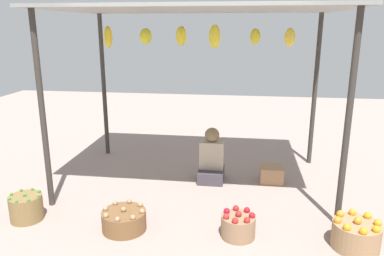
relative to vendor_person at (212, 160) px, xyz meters
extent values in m
plane|color=gray|center=(-0.20, -0.07, -0.30)|extent=(14.00, 14.00, 0.00)
cylinder|color=#38332D|center=(-1.92, -1.07, 0.89)|extent=(0.07, 0.07, 2.37)
cylinder|color=#38332D|center=(1.53, -1.07, 0.89)|extent=(0.07, 0.07, 2.37)
cylinder|color=#38332D|center=(-1.92, 0.93, 0.89)|extent=(0.07, 0.07, 2.37)
cylinder|color=#38332D|center=(1.53, 0.93, 0.89)|extent=(0.07, 0.07, 2.37)
cube|color=gray|center=(-0.20, -0.07, 2.09)|extent=(3.75, 2.30, 0.04)
ellipsoid|color=yellow|center=(-1.37, -0.21, 1.74)|extent=(0.11, 0.11, 0.28)
ellipsoid|color=yellow|center=(-0.96, 0.15, 1.74)|extent=(0.17, 0.17, 0.22)
ellipsoid|color=yellow|center=(-0.49, 0.33, 1.74)|extent=(0.15, 0.15, 0.28)
ellipsoid|color=yellow|center=(0.01, 0.07, 1.74)|extent=(0.16, 0.16, 0.32)
ellipsoid|color=gold|center=(0.55, 0.25, 1.74)|extent=(0.14, 0.14, 0.21)
ellipsoid|color=yellow|center=(0.98, -0.07, 1.74)|extent=(0.14, 0.14, 0.23)
cube|color=#413A42|center=(0.00, -0.03, -0.21)|extent=(0.36, 0.44, 0.18)
cube|color=#BBAC93|center=(0.00, 0.02, 0.08)|extent=(0.34, 0.22, 0.40)
sphere|color=olive|center=(0.00, 0.02, 0.38)|extent=(0.21, 0.21, 0.21)
cylinder|color=olive|center=(-2.02, -1.46, -0.15)|extent=(0.37, 0.37, 0.30)
sphere|color=green|center=(-2.02, -1.46, 0.01)|extent=(0.04, 0.04, 0.04)
sphere|color=#419336|center=(-1.85, -1.46, 0.01)|extent=(0.04, 0.04, 0.04)
sphere|color=#31852B|center=(-1.90, -1.35, 0.01)|extent=(0.04, 0.04, 0.04)
sphere|color=#358A33|center=(-2.02, -1.30, 0.01)|extent=(0.04, 0.04, 0.04)
sphere|color=#3F8A27|center=(-2.13, -1.35, 0.01)|extent=(0.04, 0.04, 0.04)
sphere|color=#418724|center=(-2.18, -1.46, 0.01)|extent=(0.04, 0.04, 0.04)
sphere|color=#2E9129|center=(-2.13, -1.58, 0.01)|extent=(0.04, 0.04, 0.04)
sphere|color=#38892E|center=(-2.02, -1.63, 0.01)|extent=(0.04, 0.04, 0.04)
sphere|color=green|center=(-1.90, -1.58, 0.01)|extent=(0.04, 0.04, 0.04)
cylinder|color=brown|center=(-0.83, -1.52, -0.19)|extent=(0.49, 0.49, 0.22)
sphere|color=#9D7852|center=(-0.83, -1.52, -0.06)|extent=(0.06, 0.06, 0.06)
sphere|color=#A78259|center=(-0.62, -1.52, -0.06)|extent=(0.06, 0.06, 0.06)
sphere|color=#9F855C|center=(-0.68, -1.37, -0.06)|extent=(0.06, 0.06, 0.06)
sphere|color=#A27B55|center=(-0.83, -1.31, -0.06)|extent=(0.06, 0.06, 0.06)
sphere|color=#96815E|center=(-0.97, -1.37, -0.06)|extent=(0.06, 0.06, 0.06)
sphere|color=#9F8160|center=(-1.04, -1.52, -0.06)|extent=(0.06, 0.06, 0.06)
sphere|color=#977C4E|center=(-0.97, -1.67, -0.06)|extent=(0.06, 0.06, 0.06)
sphere|color=#967A5F|center=(-0.83, -1.73, -0.06)|extent=(0.06, 0.06, 0.06)
sphere|color=#9E7755|center=(-0.68, -1.67, -0.06)|extent=(0.06, 0.06, 0.06)
cylinder|color=#947053|center=(0.42, -1.49, -0.18)|extent=(0.37, 0.37, 0.24)
sphere|color=#B02626|center=(0.42, -1.49, -0.03)|extent=(0.07, 0.07, 0.07)
sphere|color=#AA1B22|center=(0.56, -1.49, -0.04)|extent=(0.07, 0.07, 0.07)
sphere|color=red|center=(0.51, -1.38, -0.04)|extent=(0.07, 0.07, 0.07)
sphere|color=#AD2224|center=(0.39, -1.35, -0.04)|extent=(0.07, 0.07, 0.07)
sphere|color=#AE1529|center=(0.29, -1.43, -0.04)|extent=(0.07, 0.07, 0.07)
sphere|color=#AC2826|center=(0.29, -1.55, -0.04)|extent=(0.07, 0.07, 0.07)
sphere|color=#B52621|center=(0.39, -1.63, -0.04)|extent=(0.07, 0.07, 0.07)
sphere|color=#A9241F|center=(0.51, -1.60, -0.04)|extent=(0.07, 0.07, 0.07)
cylinder|color=#9F7A54|center=(1.60, -1.54, -0.16)|extent=(0.47, 0.47, 0.27)
sphere|color=orange|center=(1.60, -1.54, 0.00)|extent=(0.08, 0.08, 0.08)
sphere|color=orange|center=(1.79, -1.54, 0.00)|extent=(0.08, 0.08, 0.08)
sphere|color=orange|center=(1.73, -1.40, 0.00)|extent=(0.08, 0.08, 0.08)
sphere|color=orange|center=(1.60, -1.35, 0.00)|extent=(0.08, 0.08, 0.08)
sphere|color=orange|center=(1.46, -1.40, 0.00)|extent=(0.08, 0.08, 0.08)
sphere|color=orange|center=(1.41, -1.54, 0.00)|extent=(0.08, 0.08, 0.08)
sphere|color=orange|center=(1.46, -1.67, 0.00)|extent=(0.08, 0.08, 0.08)
sphere|color=orange|center=(1.60, -1.73, 0.00)|extent=(0.08, 0.08, 0.08)
sphere|color=orange|center=(1.73, -1.67, 0.00)|extent=(0.08, 0.08, 0.08)
cube|color=#AA7F59|center=(0.86, 0.05, -0.18)|extent=(0.32, 0.31, 0.23)
camera|label=1|loc=(0.43, -5.09, 1.88)|focal=35.13mm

